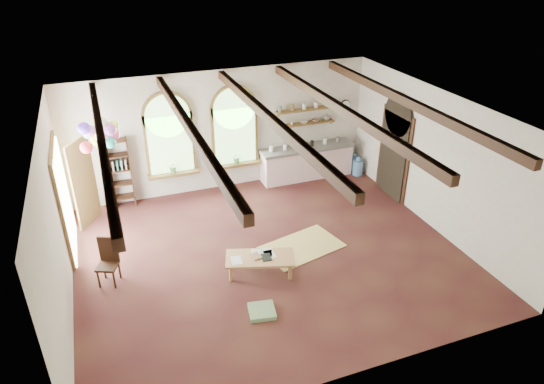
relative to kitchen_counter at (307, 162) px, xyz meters
name	(u,v)px	position (x,y,z in m)	size (l,w,h in m)	color
floor	(269,254)	(-2.30, -3.20, -0.48)	(8.00, 8.00, 0.00)	#4E2920
ceiling_beams	(269,118)	(-2.30, -3.20, 2.62)	(6.20, 6.80, 0.18)	#361911
window_left	(170,138)	(-3.70, 0.23, 1.16)	(1.30, 0.28, 2.20)	brown
window_right	(235,129)	(-2.00, 0.23, 1.16)	(1.30, 0.28, 2.20)	brown
left_doorway	(64,201)	(-6.25, -1.40, 0.67)	(0.10, 1.90, 2.50)	brown
right_doorway	(393,156)	(1.65, -1.70, 0.62)	(0.10, 1.30, 2.40)	black
kitchen_counter	(307,162)	(0.00, 0.00, 0.00)	(2.68, 0.62, 0.94)	silver
wall_shelf_lower	(305,124)	(0.00, 0.18, 1.07)	(1.70, 0.24, 0.04)	brown
wall_shelf_upper	(306,109)	(0.00, 0.18, 1.47)	(1.70, 0.24, 0.04)	brown
wall_clock	(345,106)	(1.25, 0.25, 1.42)	(0.32, 0.32, 0.04)	black
bookshelf	(121,173)	(-5.00, 0.12, 0.42)	(0.53, 0.32, 1.80)	#361911
coffee_table	(260,259)	(-2.70, -3.75, -0.13)	(1.50, 1.02, 0.39)	#B17551
side_chair	(109,270)	(-5.58, -2.98, -0.20)	(0.50, 0.50, 0.97)	#361911
floor_mat	(302,247)	(-1.52, -3.19, -0.47)	(1.72, 1.06, 0.02)	#D8C46C
floor_cushion	(262,311)	(-3.06, -4.88, -0.43)	(0.47, 0.47, 0.08)	#749D6C
water_jug_a	(358,167)	(1.45, -0.37, -0.24)	(0.29, 0.29, 0.55)	#5381B3
water_jug_b	(354,162)	(1.52, 0.00, -0.25)	(0.27, 0.27, 0.51)	#5381B3
balloon_cluster	(99,134)	(-5.32, -0.91, 1.87)	(0.87, 0.87, 1.16)	silver
table_book	(252,257)	(-2.86, -3.71, -0.07)	(0.18, 0.26, 0.02)	olive
tablet	(266,257)	(-2.58, -3.80, -0.08)	(0.19, 0.27, 0.01)	black
potted_plant_left	(173,168)	(-3.70, 0.12, 0.37)	(0.27, 0.23, 0.30)	#598C4C
potted_plant_right	(237,158)	(-2.00, 0.12, 0.37)	(0.27, 0.23, 0.30)	#598C4C
shelf_cup_a	(280,124)	(-0.75, 0.18, 1.14)	(0.12, 0.10, 0.10)	white
shelf_cup_b	(292,123)	(-0.40, 0.18, 1.14)	(0.10, 0.10, 0.09)	beige
shelf_bowl_a	(304,122)	(-0.05, 0.18, 1.12)	(0.22, 0.22, 0.05)	beige
shelf_bowl_b	(315,120)	(0.30, 0.18, 1.12)	(0.20, 0.20, 0.06)	#8C664C
shelf_vase	(327,117)	(0.65, 0.18, 1.19)	(0.18, 0.18, 0.19)	slate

